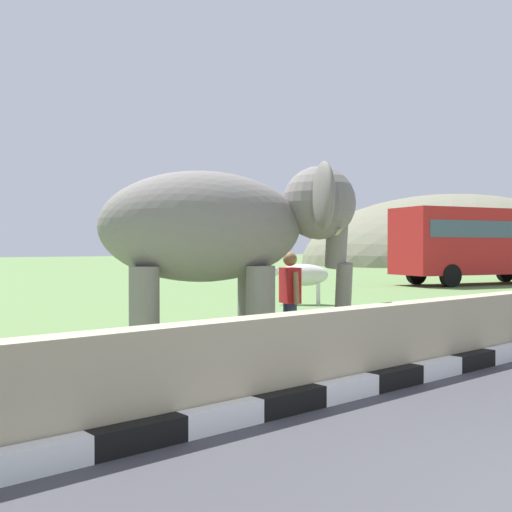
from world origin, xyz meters
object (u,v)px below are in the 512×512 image
Objects in this scene: person_handler at (290,297)px; cow_near at (302,276)px; elephant at (224,231)px; bus_red at (480,240)px.

person_handler is 1.00× the size of cow_near.
cow_near is (6.31, 6.01, -0.06)m from person_handler.
elephant is 2.39× the size of cow_near.
person_handler is 21.53m from bus_red.
elephant is 9.51m from cow_near.
person_handler reaches higher than cow_near.
person_handler is 8.71m from cow_near.
bus_red is (21.18, 7.62, 0.09)m from elephant.
bus_red reaches higher than cow_near.
bus_red is 13.88m from cow_near.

